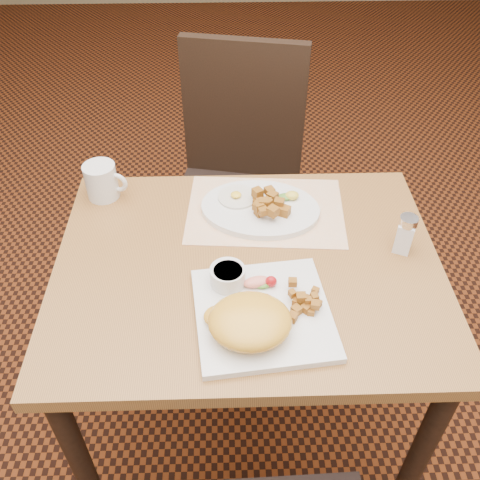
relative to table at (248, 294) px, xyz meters
name	(u,v)px	position (x,y,z in m)	size (l,w,h in m)	color
ground	(246,425)	(0.00, 0.00, -0.64)	(8.00, 8.00, 0.00)	black
table	(248,294)	(0.00, 0.00, 0.00)	(0.90, 0.70, 0.75)	#9A652F
chair_far	(238,173)	(-0.01, 0.66, -0.10)	(0.50, 0.50, 0.97)	black
placemat	(265,211)	(0.05, 0.19, 0.11)	(0.40, 0.28, 0.00)	white
plate_square	(263,314)	(0.02, -0.16, 0.12)	(0.28, 0.28, 0.02)	silver
plate_oval	(260,209)	(0.04, 0.19, 0.12)	(0.30, 0.23, 0.02)	silver
hollandaise_mound	(249,322)	(-0.01, -0.21, 0.15)	(0.18, 0.15, 0.06)	gold
ramekin	(228,276)	(-0.05, -0.08, 0.15)	(0.08, 0.08, 0.04)	silver
garnish_sq	(261,282)	(0.03, -0.09, 0.14)	(0.08, 0.04, 0.03)	#387223
fried_egg	(237,197)	(-0.02, 0.22, 0.13)	(0.10, 0.10, 0.02)	white
garnish_ov	(289,196)	(0.12, 0.22, 0.14)	(0.05, 0.03, 0.02)	#387223
salt_shaker	(405,234)	(0.37, 0.03, 0.16)	(0.06, 0.06, 0.10)	white
coffee_mug	(102,181)	(-0.37, 0.27, 0.16)	(0.11, 0.08, 0.10)	silver
home_fries_sq	(304,302)	(0.11, -0.15, 0.14)	(0.08, 0.11, 0.03)	#A3631A
home_fries_ov	(267,204)	(0.05, 0.17, 0.15)	(0.10, 0.12, 0.04)	#A3631A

